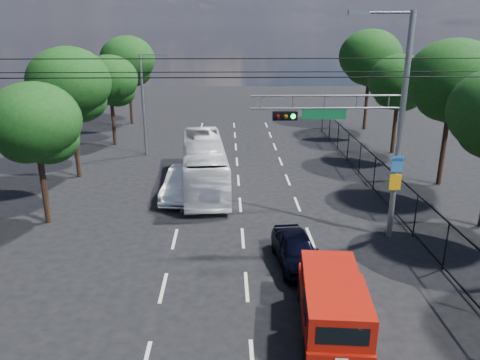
{
  "coord_description": "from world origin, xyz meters",
  "views": [
    {
      "loc": [
        -0.65,
        -10.74,
        9.03
      ],
      "look_at": [
        -0.13,
        7.74,
        2.8
      ],
      "focal_mm": 35.0,
      "sensor_mm": 36.0,
      "label": 1
    }
  ],
  "objects_px": {
    "red_pickup": "(332,302)",
    "white_van": "(184,183)",
    "navy_hatchback": "(296,250)",
    "white_bus": "(204,164)",
    "signal_mast": "(372,120)"
  },
  "relations": [
    {
      "from": "red_pickup",
      "to": "white_van",
      "type": "bearing_deg",
      "value": 114.93
    },
    {
      "from": "red_pickup",
      "to": "white_van",
      "type": "height_order",
      "value": "red_pickup"
    },
    {
      "from": "navy_hatchback",
      "to": "white_bus",
      "type": "bearing_deg",
      "value": 107.6
    },
    {
      "from": "red_pickup",
      "to": "navy_hatchback",
      "type": "height_order",
      "value": "red_pickup"
    },
    {
      "from": "white_bus",
      "to": "white_van",
      "type": "xyz_separation_m",
      "value": [
        -1.0,
        -1.69,
        -0.57
      ]
    },
    {
      "from": "red_pickup",
      "to": "white_bus",
      "type": "height_order",
      "value": "white_bus"
    },
    {
      "from": "navy_hatchback",
      "to": "white_van",
      "type": "height_order",
      "value": "white_van"
    },
    {
      "from": "navy_hatchback",
      "to": "signal_mast",
      "type": "bearing_deg",
      "value": 31.02
    },
    {
      "from": "red_pickup",
      "to": "white_van",
      "type": "xyz_separation_m",
      "value": [
        -5.49,
        11.81,
        -0.2
      ]
    },
    {
      "from": "white_bus",
      "to": "navy_hatchback",
      "type": "bearing_deg",
      "value": -71.56
    },
    {
      "from": "signal_mast",
      "to": "red_pickup",
      "type": "bearing_deg",
      "value": -113.08
    },
    {
      "from": "signal_mast",
      "to": "navy_hatchback",
      "type": "height_order",
      "value": "signal_mast"
    },
    {
      "from": "signal_mast",
      "to": "red_pickup",
      "type": "distance_m",
      "value": 8.3
    },
    {
      "from": "signal_mast",
      "to": "red_pickup",
      "type": "height_order",
      "value": "signal_mast"
    },
    {
      "from": "navy_hatchback",
      "to": "white_van",
      "type": "relative_size",
      "value": 0.78
    }
  ]
}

